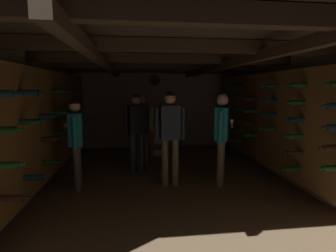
{
  "coord_description": "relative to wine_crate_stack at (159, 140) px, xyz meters",
  "views": [
    {
      "loc": [
        -0.56,
        -4.7,
        1.73
      ],
      "look_at": [
        0.03,
        -0.05,
        1.08
      ],
      "focal_mm": 28.28,
      "sensor_mm": 36.0,
      "label": 1
    }
  ],
  "objects": [
    {
      "name": "person_guest_far_left",
      "position": [
        -0.58,
        -1.24,
        0.54
      ],
      "size": [
        0.52,
        0.4,
        1.64
      ],
      "color": "#2D2D33",
      "rests_on": "ground_plane"
    },
    {
      "name": "room_shell",
      "position": [
        -0.06,
        -1.65,
        0.97
      ],
      "size": [
        4.72,
        6.52,
        2.41
      ],
      "color": "gray",
      "rests_on": "ground_plane"
    },
    {
      "name": "person_guest_rear_center",
      "position": [
        -0.45,
        -0.55,
        0.51
      ],
      "size": [
        0.54,
        0.36,
        1.59
      ],
      "color": "#4C473D",
      "rests_on": "ground_plane"
    },
    {
      "name": "person_host_center",
      "position": [
        -0.0,
        -2.05,
        0.58
      ],
      "size": [
        0.54,
        0.23,
        1.7
      ],
      "color": "brown",
      "rests_on": "ground_plane"
    },
    {
      "name": "wine_crate_stack",
      "position": [
        0.0,
        0.0,
        0.0
      ],
      "size": [
        0.52,
        0.35,
        0.9
      ],
      "color": "brown",
      "rests_on": "ground_plane"
    },
    {
      "name": "person_guest_mid_right",
      "position": [
        0.92,
        -2.12,
        0.55
      ],
      "size": [
        0.34,
        0.5,
        1.66
      ],
      "color": "brown",
      "rests_on": "ground_plane"
    },
    {
      "name": "ground_plane",
      "position": [
        -0.06,
        -1.92,
        -0.45
      ],
      "size": [
        8.4,
        8.4,
        0.0
      ],
      "primitive_type": "plane",
      "color": "#8C7051"
    },
    {
      "name": "display_bottle",
      "position": [
        0.05,
        0.07,
        0.59
      ],
      "size": [
        0.08,
        0.08,
        0.35
      ],
      "color": "black",
      "rests_on": "wine_crate_stack"
    },
    {
      "name": "person_guest_mid_left",
      "position": [
        -1.62,
        -2.01,
        0.48
      ],
      "size": [
        0.35,
        0.54,
        1.56
      ],
      "color": "#4C473D",
      "rests_on": "ground_plane"
    }
  ]
}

